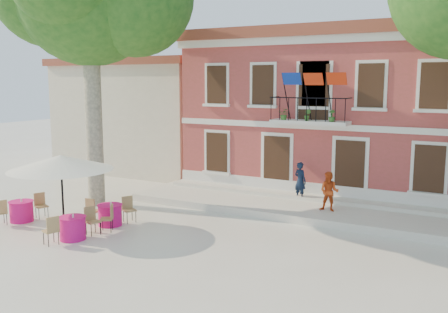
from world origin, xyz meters
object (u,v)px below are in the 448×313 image
cafe_table_1 (73,227)px  cafe_table_2 (21,210)px  cafe_table_0 (110,214)px  pedestrian_navy (300,181)px  patio_umbrella (61,163)px  pedestrian_orange (329,192)px

cafe_table_1 → cafe_table_2: size_ratio=1.01×
cafe_table_0 → cafe_table_2: size_ratio=0.97×
cafe_table_1 → pedestrian_navy: bearing=56.9°
patio_umbrella → pedestrian_orange: size_ratio=2.37×
pedestrian_navy → pedestrian_orange: size_ratio=1.05×
patio_umbrella → cafe_table_0: patio_umbrella is taller
patio_umbrella → cafe_table_0: size_ratio=1.91×
pedestrian_navy → cafe_table_1: bearing=78.4°
patio_umbrella → cafe_table_1: 2.33m
patio_umbrella → cafe_table_2: size_ratio=1.84×
pedestrian_orange → cafe_table_1: size_ratio=0.77×
cafe_table_0 → pedestrian_orange: bearing=34.9°
cafe_table_2 → cafe_table_1: bearing=-11.3°
cafe_table_2 → pedestrian_orange: bearing=30.5°
pedestrian_orange → cafe_table_2: pedestrian_orange is taller
cafe_table_0 → pedestrian_navy: bearing=49.4°
pedestrian_orange → cafe_table_0: bearing=-147.6°
patio_umbrella → pedestrian_navy: size_ratio=2.27×
patio_umbrella → cafe_table_0: 2.52m
cafe_table_1 → cafe_table_2: (-3.26, 0.65, 0.00)m
pedestrian_navy → cafe_table_1: size_ratio=0.80×
pedestrian_navy → cafe_table_2: pedestrian_navy is taller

